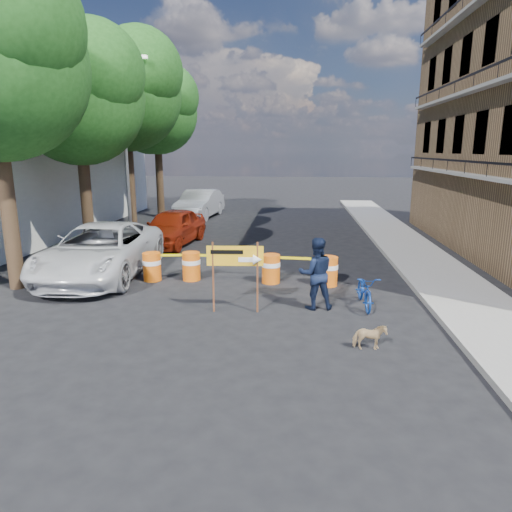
% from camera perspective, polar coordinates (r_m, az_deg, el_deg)
% --- Properties ---
extents(ground, '(120.00, 120.00, 0.00)m').
position_cam_1_polar(ground, '(11.36, -2.99, -7.83)').
color(ground, black).
rests_on(ground, ground).
extents(sidewalk_east, '(2.40, 40.00, 0.15)m').
position_cam_1_polar(sidewalk_east, '(17.61, 20.31, -0.76)').
color(sidewalk_east, gray).
rests_on(sidewalk_east, ground).
extents(tree_mid_a, '(5.25, 5.00, 8.68)m').
position_cam_1_polar(tree_mid_a, '(19.44, -21.21, 18.05)').
color(tree_mid_a, '#332316').
rests_on(tree_mid_a, ground).
extents(tree_mid_b, '(5.67, 5.40, 9.62)m').
position_cam_1_polar(tree_mid_b, '(24.11, -15.91, 19.01)').
color(tree_mid_b, '#332316').
rests_on(tree_mid_b, ground).
extents(tree_far, '(5.04, 4.80, 8.84)m').
position_cam_1_polar(tree_far, '(28.79, -12.21, 17.17)').
color(tree_far, '#332316').
rests_on(tree_far, ground).
extents(streetlamp, '(1.25, 0.18, 8.00)m').
position_cam_1_polar(streetlamp, '(21.34, -15.86, 13.52)').
color(streetlamp, gray).
rests_on(streetlamp, ground).
extents(barrel_far_left, '(0.58, 0.58, 0.90)m').
position_cam_1_polar(barrel_far_left, '(14.80, -12.88, -1.23)').
color(barrel_far_left, orange).
rests_on(barrel_far_left, ground).
extents(barrel_mid_left, '(0.58, 0.58, 0.90)m').
position_cam_1_polar(barrel_mid_left, '(14.62, -8.09, -1.19)').
color(barrel_mid_left, orange).
rests_on(barrel_mid_left, ground).
extents(barrel_mid_right, '(0.58, 0.58, 0.90)m').
position_cam_1_polar(barrel_mid_right, '(14.18, 1.88, -1.52)').
color(barrel_mid_right, orange).
rests_on(barrel_mid_right, ground).
extents(barrel_far_right, '(0.58, 0.58, 0.90)m').
position_cam_1_polar(barrel_far_right, '(14.06, 9.04, -1.81)').
color(barrel_far_right, orange).
rests_on(barrel_far_right, ground).
extents(detour_sign, '(1.43, 0.28, 1.83)m').
position_cam_1_polar(detour_sign, '(11.41, -1.72, -0.67)').
color(detour_sign, '#592D19').
rests_on(detour_sign, ground).
extents(pedestrian, '(1.01, 0.84, 1.89)m').
position_cam_1_polar(pedestrian, '(11.89, 7.50, -2.18)').
color(pedestrian, '#101A32').
rests_on(pedestrian, ground).
extents(bicycle, '(0.63, 0.92, 1.70)m').
position_cam_1_polar(bicycle, '(12.27, 13.55, -2.39)').
color(bicycle, '#1440A6').
rests_on(bicycle, ground).
extents(dog, '(0.68, 0.34, 0.57)m').
position_cam_1_polar(dog, '(9.87, 14.01, -9.80)').
color(dog, tan).
rests_on(dog, ground).
extents(suv_white, '(3.03, 6.21, 1.70)m').
position_cam_1_polar(suv_white, '(15.69, -18.83, 0.62)').
color(suv_white, silver).
rests_on(suv_white, ground).
extents(sedan_red, '(2.42, 4.76, 1.55)m').
position_cam_1_polar(sedan_red, '(20.15, -10.43, 3.56)').
color(sedan_red, maroon).
rests_on(sedan_red, ground).
extents(sedan_silver, '(2.29, 5.29, 1.69)m').
position_cam_1_polar(sedan_silver, '(28.04, -7.06, 6.48)').
color(sedan_silver, silver).
rests_on(sedan_silver, ground).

